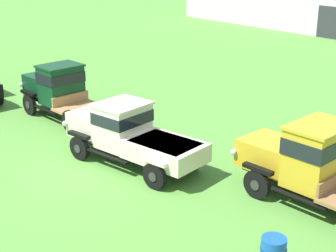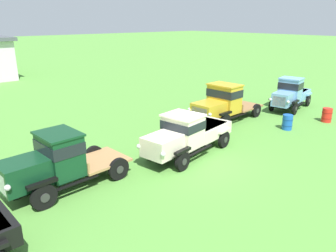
{
  "view_description": "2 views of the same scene",
  "coord_description": "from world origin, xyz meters",
  "px_view_note": "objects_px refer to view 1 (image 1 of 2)",
  "views": [
    {
      "loc": [
        13.36,
        -8.39,
        7.02
      ],
      "look_at": [
        0.61,
        2.41,
        1.0
      ],
      "focal_mm": 55.0,
      "sensor_mm": 36.0,
      "label": 1
    },
    {
      "loc": [
        -9.63,
        -9.39,
        6.13
      ],
      "look_at": [
        0.61,
        2.41,
        1.0
      ],
      "focal_mm": 35.0,
      "sensor_mm": 36.0,
      "label": 2
    }
  ],
  "objects_px": {
    "farm_shed": "(326,1)",
    "vintage_truck_midrow_center": "(129,133)",
    "vintage_truck_second_in_line": "(58,88)",
    "vintage_truck_far_side": "(310,160)"
  },
  "relations": [
    {
      "from": "farm_shed",
      "to": "vintage_truck_midrow_center",
      "type": "bearing_deg",
      "value": -67.28
    },
    {
      "from": "farm_shed",
      "to": "vintage_truck_second_in_line",
      "type": "bearing_deg",
      "value": -77.49
    },
    {
      "from": "vintage_truck_second_in_line",
      "to": "vintage_truck_midrow_center",
      "type": "xyz_separation_m",
      "value": [
        6.02,
        -0.71,
        -0.14
      ]
    },
    {
      "from": "vintage_truck_second_in_line",
      "to": "vintage_truck_far_side",
      "type": "relative_size",
      "value": 0.9
    },
    {
      "from": "vintage_truck_midrow_center",
      "to": "vintage_truck_far_side",
      "type": "height_order",
      "value": "vintage_truck_far_side"
    },
    {
      "from": "vintage_truck_far_side",
      "to": "vintage_truck_midrow_center",
      "type": "bearing_deg",
      "value": -155.83
    },
    {
      "from": "vintage_truck_midrow_center",
      "to": "vintage_truck_far_side",
      "type": "relative_size",
      "value": 1.0
    },
    {
      "from": "farm_shed",
      "to": "vintage_truck_second_in_line",
      "type": "distance_m",
      "value": 29.78
    },
    {
      "from": "farm_shed",
      "to": "vintage_truck_midrow_center",
      "type": "relative_size",
      "value": 4.77
    },
    {
      "from": "farm_shed",
      "to": "vintage_truck_midrow_center",
      "type": "height_order",
      "value": "farm_shed"
    }
  ]
}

